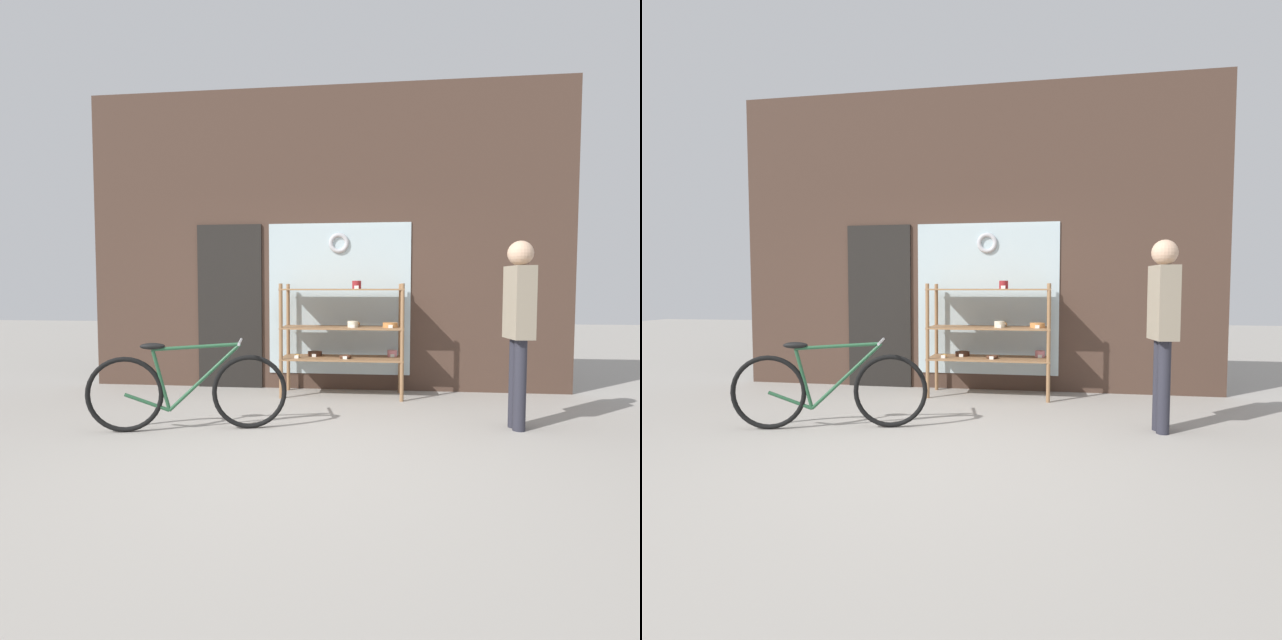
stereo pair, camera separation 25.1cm
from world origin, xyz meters
TOP-DOWN VIEW (x-y plane):
  - ground_plane at (0.00, 0.00)m, footprint 30.00×30.00m
  - storefront_facade at (-0.03, 2.45)m, footprint 6.09×0.13m
  - display_case at (0.29, 2.05)m, footprint 1.44×0.53m
  - bicycle at (-1.02, 0.41)m, footprint 1.75×0.55m
  - pedestrian at (1.95, 0.79)m, footprint 0.22×0.34m

SIDE VIEW (x-z plane):
  - ground_plane at x=0.00m, z-range 0.00..0.00m
  - bicycle at x=-1.02m, z-range -0.04..0.77m
  - display_case at x=0.29m, z-range 0.12..1.49m
  - pedestrian at x=1.95m, z-range 0.16..1.87m
  - storefront_facade at x=-0.03m, z-range -0.04..3.75m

